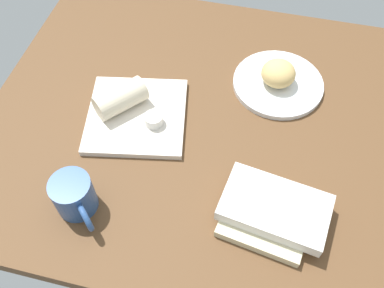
{
  "coord_description": "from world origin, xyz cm",
  "views": [
    {
      "loc": [
        -10.54,
        62.75,
        85.76
      ],
      "look_at": [
        2.11,
        9.96,
        7.0
      ],
      "focal_mm": 39.44,
      "sensor_mm": 36.0,
      "label": 1
    }
  ],
  "objects_px": {
    "round_plate": "(278,84)",
    "breakfast_wrap": "(120,98)",
    "scone_pastry": "(278,73)",
    "book_stack": "(271,212)",
    "coffee_mug": "(74,196)",
    "square_plate": "(137,116)",
    "sauce_cup": "(154,119)"
  },
  "relations": [
    {
      "from": "round_plate",
      "to": "breakfast_wrap",
      "type": "relative_size",
      "value": 1.87
    },
    {
      "from": "round_plate",
      "to": "scone_pastry",
      "type": "bearing_deg",
      "value": 17.6
    },
    {
      "from": "round_plate",
      "to": "breakfast_wrap",
      "type": "bearing_deg",
      "value": 25.57
    },
    {
      "from": "scone_pastry",
      "to": "book_stack",
      "type": "bearing_deg",
      "value": 95.13
    },
    {
      "from": "round_plate",
      "to": "scone_pastry",
      "type": "distance_m",
      "value": 0.04
    },
    {
      "from": "scone_pastry",
      "to": "coffee_mug",
      "type": "bearing_deg",
      "value": 50.5
    },
    {
      "from": "square_plate",
      "to": "sauce_cup",
      "type": "xyz_separation_m",
      "value": [
        -0.05,
        0.02,
        0.02
      ]
    },
    {
      "from": "round_plate",
      "to": "square_plate",
      "type": "xyz_separation_m",
      "value": [
        0.32,
        0.19,
        0.0
      ]
    },
    {
      "from": "coffee_mug",
      "to": "sauce_cup",
      "type": "bearing_deg",
      "value": -111.96
    },
    {
      "from": "square_plate",
      "to": "book_stack",
      "type": "xyz_separation_m",
      "value": [
        -0.35,
        0.19,
        0.02
      ]
    },
    {
      "from": "sauce_cup",
      "to": "breakfast_wrap",
      "type": "bearing_deg",
      "value": -18.16
    },
    {
      "from": "square_plate",
      "to": "sauce_cup",
      "type": "bearing_deg",
      "value": 161.84
    },
    {
      "from": "square_plate",
      "to": "book_stack",
      "type": "height_order",
      "value": "book_stack"
    },
    {
      "from": "sauce_cup",
      "to": "book_stack",
      "type": "bearing_deg",
      "value": 150.38
    },
    {
      "from": "sauce_cup",
      "to": "book_stack",
      "type": "relative_size",
      "value": 0.19
    },
    {
      "from": "round_plate",
      "to": "book_stack",
      "type": "relative_size",
      "value": 1.0
    },
    {
      "from": "round_plate",
      "to": "book_stack",
      "type": "bearing_deg",
      "value": 94.36
    },
    {
      "from": "square_plate",
      "to": "scone_pastry",
      "type": "bearing_deg",
      "value": -149.75
    },
    {
      "from": "sauce_cup",
      "to": "breakfast_wrap",
      "type": "height_order",
      "value": "breakfast_wrap"
    },
    {
      "from": "scone_pastry",
      "to": "square_plate",
      "type": "bearing_deg",
      "value": 30.25
    },
    {
      "from": "square_plate",
      "to": "sauce_cup",
      "type": "relative_size",
      "value": 5.32
    },
    {
      "from": "round_plate",
      "to": "square_plate",
      "type": "distance_m",
      "value": 0.37
    },
    {
      "from": "sauce_cup",
      "to": "square_plate",
      "type": "bearing_deg",
      "value": -18.16
    },
    {
      "from": "sauce_cup",
      "to": "breakfast_wrap",
      "type": "relative_size",
      "value": 0.36
    },
    {
      "from": "breakfast_wrap",
      "to": "book_stack",
      "type": "xyz_separation_m",
      "value": [
        -0.39,
        0.2,
        -0.02
      ]
    },
    {
      "from": "square_plate",
      "to": "breakfast_wrap",
      "type": "bearing_deg",
      "value": -18.16
    },
    {
      "from": "sauce_cup",
      "to": "book_stack",
      "type": "height_order",
      "value": "book_stack"
    },
    {
      "from": "sauce_cup",
      "to": "coffee_mug",
      "type": "bearing_deg",
      "value": 68.04
    },
    {
      "from": "square_plate",
      "to": "sauce_cup",
      "type": "height_order",
      "value": "sauce_cup"
    },
    {
      "from": "book_stack",
      "to": "square_plate",
      "type": "bearing_deg",
      "value": -28.11
    },
    {
      "from": "scone_pastry",
      "to": "square_plate",
      "type": "distance_m",
      "value": 0.37
    },
    {
      "from": "scone_pastry",
      "to": "breakfast_wrap",
      "type": "relative_size",
      "value": 0.7
    }
  ]
}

